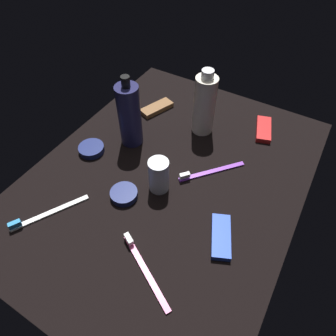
# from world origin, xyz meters

# --- Properties ---
(ground_plane) EXTENTS (0.84, 0.64, 0.01)m
(ground_plane) POSITION_xyz_m (0.00, 0.00, -0.01)
(ground_plane) COLOR black
(lotion_bottle) EXTENTS (0.06, 0.06, 0.20)m
(lotion_bottle) POSITION_xyz_m (0.06, 0.15, 0.09)
(lotion_bottle) COLOR #1E1E48
(lotion_bottle) RESTS_ON ground_plane
(bodywash_bottle) EXTENTS (0.06, 0.06, 0.19)m
(bodywash_bottle) POSITION_xyz_m (0.20, 0.01, 0.09)
(bodywash_bottle) COLOR silver
(bodywash_bottle) RESTS_ON ground_plane
(deodorant_stick) EXTENTS (0.05, 0.05, 0.09)m
(deodorant_stick) POSITION_xyz_m (-0.04, -0.00, 0.05)
(deodorant_stick) COLOR silver
(deodorant_stick) RESTS_ON ground_plane
(toothbrush_white) EXTENTS (0.16, 0.10, 0.02)m
(toothbrush_white) POSITION_xyz_m (-0.24, 0.18, 0.01)
(toothbrush_white) COLOR white
(toothbrush_white) RESTS_ON ground_plane
(toothbrush_pink) EXTENTS (0.10, 0.16, 0.02)m
(toothbrush_pink) POSITION_xyz_m (-0.23, -0.08, 0.01)
(toothbrush_pink) COLOR #E55999
(toothbrush_pink) RESTS_ON ground_plane
(toothbrush_purple) EXTENTS (0.14, 0.13, 0.02)m
(toothbrush_purple) POSITION_xyz_m (0.06, -0.08, 0.01)
(toothbrush_purple) COLOR purple
(toothbrush_purple) RESTS_ON ground_plane
(snack_bar_brown) EXTENTS (0.11, 0.07, 0.01)m
(snack_bar_brown) POSITION_xyz_m (0.22, 0.17, 0.01)
(snack_bar_brown) COLOR brown
(snack_bar_brown) RESTS_ON ground_plane
(snack_bar_blue) EXTENTS (0.11, 0.08, 0.01)m
(snack_bar_blue) POSITION_xyz_m (-0.09, -0.19, 0.01)
(snack_bar_blue) COLOR blue
(snack_bar_blue) RESTS_ON ground_plane
(snack_bar_red) EXTENTS (0.11, 0.07, 0.01)m
(snack_bar_red) POSITION_xyz_m (0.29, -0.15, 0.01)
(snack_bar_red) COLOR red
(snack_bar_red) RESTS_ON ground_plane
(cream_tin_left) EXTENTS (0.07, 0.07, 0.02)m
(cream_tin_left) POSITION_xyz_m (-0.03, 0.22, 0.01)
(cream_tin_left) COLOR navy
(cream_tin_left) RESTS_ON ground_plane
(cream_tin_right) EXTENTS (0.07, 0.07, 0.02)m
(cream_tin_right) POSITION_xyz_m (-0.11, 0.06, 0.01)
(cream_tin_right) COLOR navy
(cream_tin_right) RESTS_ON ground_plane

